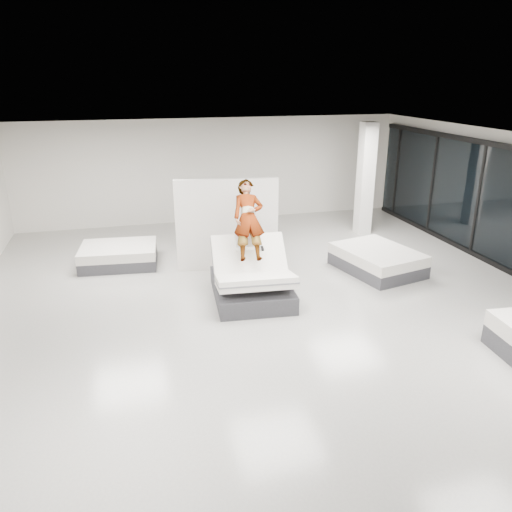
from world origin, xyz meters
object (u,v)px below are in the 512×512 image
object	(u,v)px
person	(249,233)
hero_bed	(252,280)
divider_panel	(227,225)
flat_bed_right_far	(377,260)
remote	(262,248)
column	(365,179)
flat_bed_left_far	(119,255)

from	to	relation	value
person	hero_bed	bearing A→B (deg)	-90.00
divider_panel	flat_bed_right_far	xyz separation A→B (m)	(3.41, -1.07, -0.83)
flat_bed_right_far	person	bearing A→B (deg)	-173.00
person	remote	size ratio (longest dim) A/B	12.73
remote	flat_bed_right_far	bearing A→B (deg)	18.87
column	divider_panel	bearing A→B (deg)	-157.20
flat_bed_left_far	column	size ratio (longest dim) A/B	0.60
hero_bed	person	world-z (taller)	person
remote	person	bearing A→B (deg)	122.15
person	flat_bed_left_far	size ratio (longest dim) A/B	0.93
person	divider_panel	xyz separation A→B (m)	(-0.16, 1.46, -0.22)
column	remote	bearing A→B (deg)	-137.95
remote	flat_bed_right_far	size ratio (longest dim) A/B	0.06
hero_bed	flat_bed_left_far	bearing A→B (deg)	134.49
person	remote	world-z (taller)	person
divider_panel	column	xyz separation A→B (m)	(4.46, 1.87, 0.51)
person	remote	distance (m)	0.47
column	hero_bed	bearing A→B (deg)	-139.71
divider_panel	column	world-z (taller)	column
flat_bed_right_far	column	distance (m)	3.39
person	divider_panel	size ratio (longest dim) A/B	0.74
flat_bed_right_far	flat_bed_left_far	distance (m)	6.27
hero_bed	flat_bed_right_far	distance (m)	3.36
hero_bed	column	distance (m)	5.80
hero_bed	remote	distance (m)	0.73
person	column	size ratio (longest dim) A/B	0.56
hero_bed	column	size ratio (longest dim) A/B	0.68
flat_bed_left_far	remote	bearing A→B (deg)	-43.67
divider_panel	flat_bed_left_far	xyz separation A→B (m)	(-2.54, 0.93, -0.85)
divider_panel	flat_bed_right_far	size ratio (longest dim) A/B	1.07
hero_bed	person	bearing A→B (deg)	85.20
divider_panel	flat_bed_right_far	bearing A→B (deg)	-9.39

